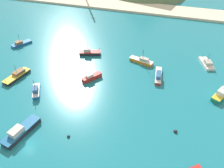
{
  "coord_description": "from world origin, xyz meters",
  "views": [
    {
      "loc": [
        29.81,
        -23.61,
        44.24
      ],
      "look_at": [
        12.32,
        29.57,
        0.28
      ],
      "focal_mm": 33.92,
      "sensor_mm": 36.0,
      "label": 1
    }
  ],
  "objects": [
    {
      "name": "fishing_boat_10",
      "position": [
        -2.77,
        45.73,
        0.97
      ],
      "size": [
        9.18,
        5.61,
        5.09
      ],
      "color": "#232328",
      "rests_on": "ground"
    },
    {
      "name": "fishing_boat_0",
      "position": [
        -9.27,
        17.81,
        0.98
      ],
      "size": [
        5.52,
        7.1,
        5.32
      ],
      "color": "#1E5BA8",
      "rests_on": "ground"
    },
    {
      "name": "buoy_0",
      "position": [
        34.42,
        15.74,
        0.17
      ],
      "size": [
        0.99,
        0.99,
        0.99
      ],
      "color": "#232328",
      "rests_on": "ground"
    },
    {
      "name": "fishing_boat_9",
      "position": [
        -20.65,
        23.14,
        0.8
      ],
      "size": [
        4.75,
        10.68,
        4.83
      ],
      "color": "#232328",
      "rests_on": "ground"
    },
    {
      "name": "ground",
      "position": [
        0.0,
        30.0,
        -0.25
      ],
      "size": [
        260.0,
        280.0,
        0.5
      ],
      "color": "teal"
    },
    {
      "name": "fishing_boat_8",
      "position": [
        26.5,
        38.43,
        0.92
      ],
      "size": [
        3.15,
        10.14,
        2.47
      ],
      "color": "red",
      "rests_on": "ground"
    },
    {
      "name": "fishing_boat_4",
      "position": [
        -3.7,
        2.66,
        0.97
      ],
      "size": [
        5.15,
        11.31,
        2.74
      ],
      "color": "#232328",
      "rests_on": "ground"
    },
    {
      "name": "fishing_boat_6",
      "position": [
        4.58,
        30.31,
        0.9
      ],
      "size": [
        5.81,
        7.3,
        5.27
      ],
      "color": "red",
      "rests_on": "ground"
    },
    {
      "name": "fishing_boat_11",
      "position": [
        18.94,
        46.32,
        0.86
      ],
      "size": [
        9.79,
        4.8,
        5.85
      ],
      "color": "orange",
      "rests_on": "ground"
    },
    {
      "name": "fishing_boat_13",
      "position": [
        -34.76,
        44.07,
        0.71
      ],
      "size": [
        6.5,
        9.09,
        5.17
      ],
      "color": "#1E5BA8",
      "rests_on": "ground"
    },
    {
      "name": "fishing_boat_7",
      "position": [
        46.92,
        34.98,
        1.04
      ],
      "size": [
        7.22,
        10.14,
        5.66
      ],
      "color": "#198466",
      "rests_on": "ground"
    },
    {
      "name": "buoy_1",
      "position": [
        8.47,
        5.51,
        0.14
      ],
      "size": [
        0.79,
        0.79,
        0.79
      ],
      "color": "#232328",
      "rests_on": "ground"
    },
    {
      "name": "fishing_boat_3",
      "position": [
        42.8,
        52.42,
        0.77
      ],
      "size": [
        5.95,
        9.37,
        5.12
      ],
      "color": "silver",
      "rests_on": "ground"
    },
    {
      "name": "beach_strip",
      "position": [
        0.0,
        107.5,
        0.6
      ],
      "size": [
        247.0,
        18.49,
        1.2
      ],
      "primitive_type": "cube",
      "color": "beige",
      "rests_on": "ground"
    }
  ]
}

